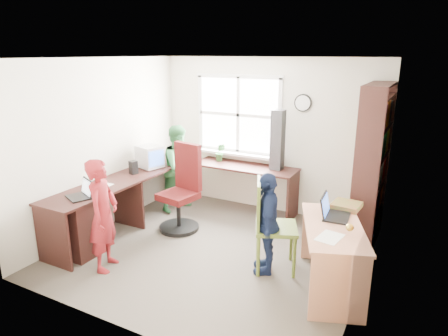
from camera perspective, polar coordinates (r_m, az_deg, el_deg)
name	(u,v)px	position (r m, az deg, el deg)	size (l,w,h in m)	color
room	(219,158)	(4.88, -0.73, 1.43)	(3.64, 3.44, 2.44)	#443D35
l_desk	(120,208)	(5.56, -14.70, -5.48)	(2.38, 2.95, 0.75)	black
right_desk	(332,243)	(4.44, 15.20, -10.27)	(0.98, 1.38, 0.72)	tan
bookshelf	(371,170)	(5.46, 20.32, -0.33)	(0.30, 1.02, 2.10)	black
swivel_chair	(182,193)	(5.73, -5.98, -3.59)	(0.66, 0.66, 1.23)	black
wooden_chair	(269,222)	(4.66, 6.48, -7.65)	(0.62, 0.62, 1.08)	#566822
crt_monitor	(150,157)	(6.22, -10.56, 1.61)	(0.42, 0.40, 0.34)	silver
laptop_left	(82,193)	(5.20, -19.64, -3.40)	(0.39, 0.37, 0.22)	black
laptop_right	(332,212)	(4.54, 15.18, -6.07)	(0.32, 0.38, 0.25)	black
speaker_a	(133,167)	(5.96, -12.82, 0.08)	(0.12, 0.12, 0.20)	black
speaker_b	(162,159)	(6.41, -8.91, 1.27)	(0.09, 0.09, 0.16)	black
cd_tower	(278,140)	(6.02, 7.66, 3.97)	(0.19, 0.17, 0.90)	black
game_box	(347,205)	(4.85, 17.10, -5.14)	(0.33, 0.33, 0.06)	red
paper_a	(101,186)	(5.54, -17.21, -2.51)	(0.23, 0.31, 0.00)	silver
paper_b	(330,237)	(4.08, 14.85, -9.55)	(0.25, 0.33, 0.00)	silver
potted_plant	(220,152)	(6.49, -0.54, 2.25)	(0.16, 0.13, 0.29)	#28662B
person_red	(103,215)	(4.81, -16.88, -6.47)	(0.48, 0.32, 1.33)	maroon
person_green	(180,168)	(6.38, -6.29, -0.02)	(0.67, 0.52, 1.38)	#2B6C38
person_navy	(267,223)	(4.59, 6.17, -7.83)	(0.70, 0.29, 1.20)	#152041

